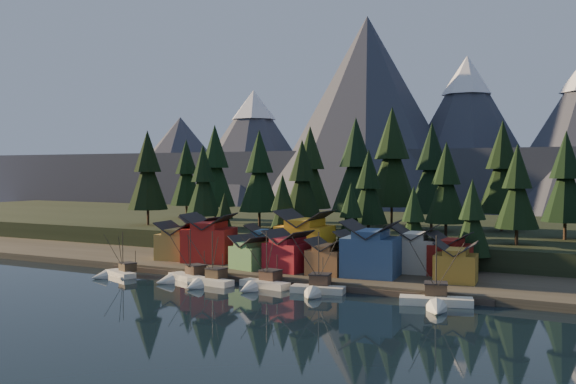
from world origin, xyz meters
The scene contains 44 objects.
ground centered at (0.00, 0.00, 0.00)m, with size 500.00×500.00×0.00m, color black.
shore_strip centered at (0.00, 40.00, 0.75)m, with size 400.00×50.00×1.50m, color #333025.
hillside centered at (0.00, 90.00, 3.00)m, with size 420.00×100.00×6.00m, color black.
dock centered at (0.00, 16.50, 0.50)m, with size 80.00×4.00×1.00m, color #4E4037.
mountain_ridge centered at (-4.20, 213.59, 26.06)m, with size 560.00×190.00×90.00m.
boat_0 centered at (-33.10, 8.02, 1.91)m, with size 9.17×9.58×10.10m.
boat_1 centered at (-17.98, 10.23, 2.08)m, with size 10.50×10.92×11.21m.
boat_2 centered at (-11.11, 8.55, 2.16)m, with size 9.67×10.35×11.23m.
boat_3 centered at (-0.75, 10.92, 2.18)m, with size 10.31×10.99×11.53m.
boat_4 centered at (10.55, 10.77, 2.33)m, with size 10.14×10.70×11.92m.
boat_6 centered at (31.77, 10.31, 2.23)m, with size 12.28×12.83×12.39m.
house_front_0 centered at (-30.93, 25.71, 5.92)m, with size 9.41×9.02×8.42m.
house_front_1 centered at (-23.03, 26.48, 7.01)m, with size 12.22×11.93×10.49m.
house_front_2 centered at (-9.61, 22.00, 5.02)m, with size 8.38×8.42×6.69m.
house_front_3 centered at (-1.50, 22.84, 5.74)m, with size 8.90×8.58×8.08m.
house_front_4 centered at (7.18, 22.69, 5.12)m, with size 6.95×7.47×6.89m.
house_front_5 centered at (15.50, 24.40, 7.04)m, with size 11.00×10.20×10.54m.
house_front_6 centered at (31.23, 25.53, 5.33)m, with size 8.01×7.66×7.28m.
house_back_0 centered at (-27.95, 31.53, 6.46)m, with size 9.17×8.84×9.45m.
house_back_1 centered at (-13.55, 33.84, 5.67)m, with size 8.54×8.60×7.94m.
house_back_2 centered at (-3.08, 33.68, 7.51)m, with size 11.24×10.41×11.43m.
house_back_3 centered at (10.19, 30.35, 5.62)m, with size 7.72×6.88×7.84m.
house_back_4 centered at (21.34, 33.21, 6.38)m, with size 9.30×9.00×9.30m.
house_back_5 centered at (28.45, 32.82, 5.78)m, with size 7.34×7.43×8.16m.
tree_hill_0 centered at (-62.00, 52.00, 20.71)m, with size 11.55×11.55×26.90m.
tree_hill_1 centered at (-50.00, 68.00, 21.88)m, with size 12.47×12.47×29.05m.
tree_hill_2 centered at (-40.00, 48.00, 18.22)m, with size 9.60×9.60×22.37m.
tree_hill_3 centered at (-30.00, 60.00, 20.52)m, with size 11.40×11.40×26.55m.
tree_hill_4 centered at (-22.00, 75.00, 21.44)m, with size 12.12×12.12×28.24m.
tree_hill_5 centered at (-12.00, 50.00, 18.62)m, with size 9.92×9.92×23.10m.
tree_hill_6 centered at (-4.00, 65.00, 22.02)m, with size 12.58×12.58×29.30m.
tree_hill_7 centered at (6.00, 48.00, 17.16)m, with size 8.77×8.77×20.43m.
tree_hill_8 centered at (14.00, 72.00, 21.23)m, with size 11.96×11.96×27.85m.
tree_hill_9 centered at (22.00, 55.00, 18.08)m, with size 9.49×9.49×22.11m.
tree_hill_10 centered at (30.00, 80.00, 21.50)m, with size 12.17×12.17×28.34m.
tree_hill_11 centered at (38.00, 50.00, 17.54)m, with size 9.07×9.07×21.12m.
tree_hill_12 centered at (46.00, 66.00, 19.40)m, with size 10.52×10.52×24.51m.
tree_hill_15 centered at (0.00, 82.00, 24.22)m, with size 14.30×14.30×33.32m.
tree_hill_16 centered at (-68.00, 78.00, 19.97)m, with size 10.97×10.97×25.55m.
tree_shore_0 centered at (-28.00, 40.00, 9.55)m, with size 6.33×6.33×14.75m.
tree_shore_1 centered at (-12.00, 40.00, 11.97)m, with size 8.23×8.23×19.17m.
tree_shore_2 centered at (5.00, 40.00, 11.05)m, with size 7.50×7.50×17.48m.
tree_shore_3 centered at (19.00, 40.00, 10.69)m, with size 7.22×7.22×16.82m.
tree_shore_4 centered at (31.00, 40.00, 11.52)m, with size 7.88×7.88×18.35m.
Camera 1 is at (58.27, -89.73, 21.72)m, focal length 40.00 mm.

